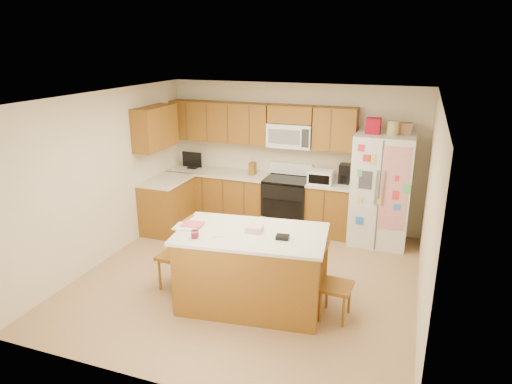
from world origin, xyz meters
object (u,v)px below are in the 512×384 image
at_px(stove, 287,203).
at_px(windsor_chair_back, 277,249).
at_px(windsor_chair_right, 334,285).
at_px(windsor_chair_left, 177,255).
at_px(island, 251,269).
at_px(refrigerator, 381,189).

xyz_separation_m(stove, windsor_chair_back, (0.37, -1.79, -0.04)).
height_order(stove, windsor_chair_right, stove).
bearing_deg(windsor_chair_left, island, -3.93).
bearing_deg(island, windsor_chair_right, 3.40).
distance_m(island, windsor_chair_right, 1.02).
bearing_deg(island, windsor_chair_left, 176.07).
bearing_deg(refrigerator, stove, 177.70).
bearing_deg(refrigerator, island, -117.52).
height_order(refrigerator, windsor_chair_left, refrigerator).
bearing_deg(island, windsor_chair_back, 82.77).
bearing_deg(windsor_chair_back, windsor_chair_left, -149.58).
bearing_deg(island, stove, 96.14).
bearing_deg(windsor_chair_back, island, -97.23).
distance_m(refrigerator, windsor_chair_left, 3.41).
height_order(island, windsor_chair_left, island).
relative_size(refrigerator, island, 1.06).
bearing_deg(windsor_chair_right, windsor_chair_back, 142.62).
distance_m(windsor_chair_left, windsor_chair_back, 1.36).
bearing_deg(refrigerator, windsor_chair_back, -124.77).
relative_size(refrigerator, windsor_chair_left, 2.06).
relative_size(stove, windsor_chair_back, 1.22).
relative_size(windsor_chair_left, windsor_chair_right, 1.10).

